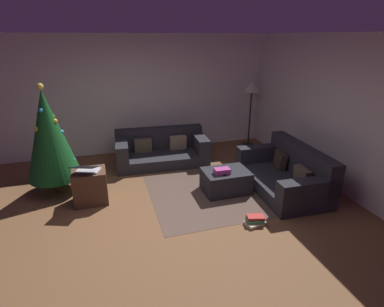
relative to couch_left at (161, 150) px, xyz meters
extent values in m
plane|color=brown|center=(-0.39, -2.25, -0.27)|extent=(6.40, 6.40, 0.00)
cube|color=silver|center=(-0.39, 0.89, 1.03)|extent=(6.40, 0.12, 2.60)
cube|color=silver|center=(2.75, -2.25, 1.03)|extent=(0.12, 6.40, 2.60)
cube|color=#26262B|center=(-0.01, -0.10, -0.15)|extent=(1.92, 1.03, 0.23)
cube|color=#26262B|center=(0.01, 0.25, 0.19)|extent=(1.89, 0.34, 0.46)
cube|color=#26262B|center=(0.81, -0.14, 0.13)|extent=(0.29, 0.94, 0.33)
cube|color=#26262B|center=(-0.82, -0.05, 0.13)|extent=(0.29, 0.94, 0.33)
cube|color=#8C7A5B|center=(0.38, 0.03, 0.11)|extent=(0.36, 0.17, 0.31)
cube|color=brown|center=(-0.37, 0.07, 0.11)|extent=(0.37, 0.16, 0.30)
cube|color=#26262B|center=(1.76, -1.85, -0.15)|extent=(1.06, 1.85, 0.23)
cube|color=#26262B|center=(2.13, -1.86, 0.23)|extent=(0.32, 1.81, 0.54)
cube|color=#26262B|center=(1.73, -2.63, 0.12)|extent=(0.99, 0.28, 0.30)
cube|color=#26262B|center=(1.80, -1.06, 0.12)|extent=(0.99, 0.28, 0.30)
cube|color=brown|center=(1.92, -2.21, 0.11)|extent=(0.16, 0.37, 0.31)
cube|color=#372D24|center=(1.95, -1.49, 0.11)|extent=(0.23, 0.38, 0.31)
cube|color=#26262B|center=(0.80, -1.65, -0.08)|extent=(0.77, 0.57, 0.39)
cube|color=#B23F8C|center=(0.69, -1.73, 0.16)|extent=(0.27, 0.17, 0.09)
cube|color=black|center=(0.72, -1.75, 0.13)|extent=(0.10, 0.17, 0.02)
cylinder|color=brown|center=(-2.01, -0.78, -0.13)|extent=(0.10, 0.10, 0.27)
cone|color=#144F1E|center=(-2.01, -0.78, 0.75)|extent=(0.87, 0.87, 1.50)
sphere|color=#2699E5|center=(-2.23, -0.99, 0.26)|extent=(0.08, 0.08, 0.08)
sphere|color=#2699E5|center=(-2.05, -0.86, 1.19)|extent=(0.07, 0.07, 0.07)
sphere|color=#2699E5|center=(-1.68, -0.82, 0.29)|extent=(0.06, 0.06, 0.06)
sphere|color=yellow|center=(-1.87, -0.82, 0.99)|extent=(0.08, 0.08, 0.08)
sphere|color=#2699E5|center=(-2.11, -0.73, 1.10)|extent=(0.06, 0.06, 0.06)
sphere|color=yellow|center=(-2.15, -0.86, 0.89)|extent=(0.09, 0.09, 0.09)
sphere|color=#2699E5|center=(-1.81, -0.77, 0.79)|extent=(0.08, 0.08, 0.08)
sphere|color=yellow|center=(-1.90, -0.74, 1.06)|extent=(0.06, 0.06, 0.06)
sphere|color=green|center=(-2.09, -0.64, 0.91)|extent=(0.05, 0.05, 0.05)
sphere|color=#F2D84C|center=(-2.01, -0.78, 1.55)|extent=(0.10, 0.10, 0.10)
cube|color=#4C3323|center=(-1.44, -1.35, 0.01)|extent=(0.52, 0.44, 0.55)
cube|color=silver|center=(-1.44, -1.35, 0.29)|extent=(0.41, 0.34, 0.02)
cube|color=black|center=(-1.49, -1.48, 0.41)|extent=(0.41, 0.33, 0.08)
cube|color=beige|center=(0.82, -2.72, -0.24)|extent=(0.32, 0.24, 0.05)
cube|color=#387A47|center=(0.82, -2.71, -0.20)|extent=(0.29, 0.23, 0.04)
cube|color=#B7332D|center=(0.83, -2.70, -0.16)|extent=(0.27, 0.20, 0.04)
cylinder|color=black|center=(2.28, 0.43, -0.26)|extent=(0.28, 0.28, 0.02)
cylinder|color=black|center=(2.28, 0.43, 0.39)|extent=(0.04, 0.04, 1.32)
cone|color=beige|center=(2.28, 0.43, 1.17)|extent=(0.36, 0.36, 0.24)
cube|color=brown|center=(0.80, -1.65, -0.27)|extent=(2.60, 2.00, 0.01)
camera|label=1|loc=(-1.13, -6.01, 2.28)|focal=28.39mm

